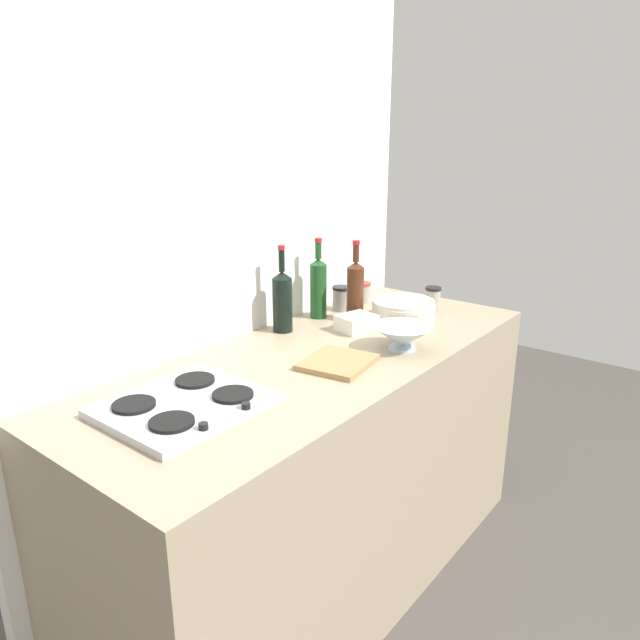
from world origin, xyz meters
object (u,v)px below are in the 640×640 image
(plate_stack, at_px, (403,310))
(mixing_bowl, at_px, (402,337))
(condiment_jar_spare, at_px, (363,292))
(wine_bottle_leftmost, at_px, (318,286))
(wine_bottle_mid_left, at_px, (282,300))
(butter_dish, at_px, (356,323))
(cutting_board, at_px, (338,362))
(condiment_jar_rear, at_px, (341,298))
(stovetop_hob, at_px, (185,405))
(wine_bottle_mid_right, at_px, (355,289))
(condiment_jar_front, at_px, (433,299))

(plate_stack, height_order, mixing_bowl, mixing_bowl)
(plate_stack, distance_m, mixing_bowl, 0.33)
(condiment_jar_spare, bearing_deg, wine_bottle_leftmost, 177.79)
(wine_bottle_mid_left, relative_size, mixing_bowl, 1.57)
(mixing_bowl, xyz_separation_m, butter_dish, (0.07, 0.24, -0.02))
(cutting_board, bearing_deg, plate_stack, 8.39)
(mixing_bowl, relative_size, condiment_jar_rear, 2.04)
(stovetop_hob, xyz_separation_m, butter_dish, (0.83, 0.02, 0.02))
(plate_stack, bearing_deg, condiment_jar_rear, 96.80)
(wine_bottle_mid_right, distance_m, condiment_jar_rear, 0.17)
(wine_bottle_mid_left, bearing_deg, mixing_bowl, -76.99)
(wine_bottle_leftmost, bearing_deg, condiment_jar_front, -40.98)
(wine_bottle_mid_right, relative_size, condiment_jar_rear, 3.15)
(wine_bottle_mid_left, distance_m, condiment_jar_front, 0.66)
(stovetop_hob, height_order, mixing_bowl, mixing_bowl)
(wine_bottle_mid_left, height_order, condiment_jar_front, wine_bottle_mid_left)
(wine_bottle_mid_right, xyz_separation_m, condiment_jar_spare, (0.24, 0.12, -0.08))
(stovetop_hob, relative_size, wine_bottle_mid_left, 1.26)
(butter_dish, distance_m, cutting_board, 0.36)
(wine_bottle_mid_right, relative_size, mixing_bowl, 1.54)
(butter_dish, bearing_deg, wine_bottle_mid_left, 129.65)
(wine_bottle_mid_left, xyz_separation_m, butter_dish, (0.18, -0.21, -0.09))
(condiment_jar_front, bearing_deg, wine_bottle_leftmost, 139.02)
(condiment_jar_front, xyz_separation_m, condiment_jar_spare, (-0.07, 0.31, -0.01))
(plate_stack, xyz_separation_m, condiment_jar_rear, (-0.03, 0.28, 0.01))
(plate_stack, height_order, condiment_jar_spare, condiment_jar_spare)
(wine_bottle_mid_left, xyz_separation_m, condiment_jar_spare, (0.51, -0.01, -0.08))
(plate_stack, height_order, butter_dish, plate_stack)
(wine_bottle_leftmost, bearing_deg, stovetop_hob, -164.59)
(condiment_jar_rear, distance_m, condiment_jar_spare, 0.16)
(stovetop_hob, bearing_deg, plate_stack, -2.69)
(wine_bottle_mid_left, relative_size, butter_dish, 2.41)
(wine_bottle_leftmost, xyz_separation_m, butter_dish, (-0.04, -0.22, -0.10))
(wine_bottle_mid_right, bearing_deg, cutting_board, -151.28)
(cutting_board, bearing_deg, wine_bottle_mid_right, 28.72)
(cutting_board, bearing_deg, stovetop_hob, 165.84)
(wine_bottle_leftmost, xyz_separation_m, mixing_bowl, (-0.11, -0.46, -0.08))
(wine_bottle_mid_left, xyz_separation_m, condiment_jar_front, (0.58, -0.31, -0.07))
(plate_stack, distance_m, wine_bottle_mid_left, 0.49)
(wine_bottle_mid_right, xyz_separation_m, condiment_jar_front, (0.30, -0.18, -0.07))
(plate_stack, distance_m, condiment_jar_rear, 0.28)
(plate_stack, relative_size, wine_bottle_mid_right, 0.79)
(plate_stack, xyz_separation_m, butter_dish, (-0.22, 0.07, -0.01))
(stovetop_hob, xyz_separation_m, wine_bottle_mid_right, (0.93, 0.10, 0.11))
(wine_bottle_leftmost, xyz_separation_m, wine_bottle_mid_right, (0.06, -0.14, -0.00))
(stovetop_hob, xyz_separation_m, wine_bottle_leftmost, (0.87, 0.24, 0.11))
(wine_bottle_mid_right, height_order, condiment_jar_front, wine_bottle_mid_right)
(mixing_bowl, relative_size, condiment_jar_front, 2.02)
(condiment_jar_front, height_order, condiment_jar_spare, condiment_jar_front)
(stovetop_hob, bearing_deg, condiment_jar_front, -3.53)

